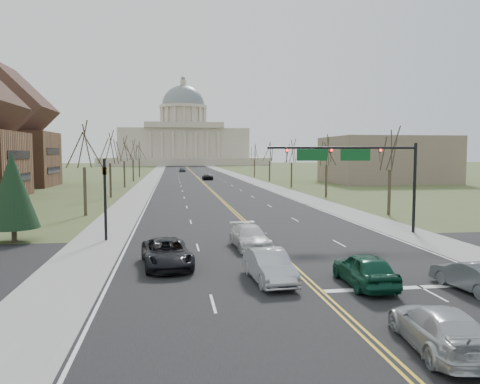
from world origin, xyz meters
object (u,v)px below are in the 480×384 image
object	(u,v)px
signal_mast	(355,161)
car_far_sb	(182,170)
car_nb_outer_lead	(471,276)
car_nb_inner_second	(439,328)
car_sb_outer_lead	(167,253)
car_nb_inner_lead	(365,269)
car_sb_inner_second	(250,237)
car_sb_inner_lead	(269,266)
signal_left	(105,190)
car_far_nb	(208,177)

from	to	relation	value
signal_mast	car_far_sb	bearing A→B (deg)	94.75
car_nb_outer_lead	car_nb_inner_second	size ratio (longest dim) A/B	0.85
car_nb_outer_lead	car_sb_outer_lead	world-z (taller)	car_sb_outer_lead
car_nb_inner_lead	car_sb_inner_second	bearing A→B (deg)	-66.79
car_nb_outer_lead	car_sb_inner_lead	distance (m)	9.39
signal_left	car_nb_outer_lead	world-z (taller)	signal_left
signal_mast	signal_left	bearing A→B (deg)	180.00
car_far_sb	car_sb_outer_lead	bearing A→B (deg)	-97.36
car_nb_inner_lead	car_sb_inner_lead	world-z (taller)	car_nb_inner_lead
car_far_sb	car_nb_inner_lead	bearing A→B (deg)	-93.50
car_sb_inner_lead	car_nb_inner_second	bearing A→B (deg)	-71.03
car_nb_outer_lead	car_far_nb	xyz separation A→B (m)	(-5.25, 93.20, 0.01)
car_nb_inner_second	car_far_sb	distance (m)	149.58
car_sb_inner_second	signal_mast	bearing A→B (deg)	22.18
car_sb_outer_lead	car_far_nb	size ratio (longest dim) A/B	1.10
car_sb_outer_lead	car_far_nb	bearing A→B (deg)	77.57
car_far_sb	car_nb_inner_second	bearing A→B (deg)	-93.83
car_far_nb	car_nb_inner_second	bearing A→B (deg)	88.87
signal_mast	car_sb_inner_lead	bearing A→B (deg)	-126.89
signal_mast	car_sb_outer_lead	xyz separation A→B (m)	(-14.46, -8.65, -4.98)
car_far_sb	car_sb_inner_second	bearing A→B (deg)	-95.05
car_nb_inner_lead	car_far_nb	world-z (taller)	car_nb_inner_lead
signal_left	car_sb_inner_lead	size ratio (longest dim) A/B	1.25
signal_left	car_nb_inner_second	distance (m)	25.24
car_sb_inner_lead	car_sb_inner_second	bearing A→B (deg)	82.78
car_sb_outer_lead	car_sb_inner_second	bearing A→B (deg)	31.97
car_sb_inner_lead	car_sb_outer_lead	size ratio (longest dim) A/B	0.86
signal_left	car_far_sb	size ratio (longest dim) A/B	1.28
car_nb_outer_lead	car_sb_inner_lead	xyz separation A→B (m)	(-8.95, 2.84, 0.10)
car_nb_inner_lead	car_sb_outer_lead	xyz separation A→B (m)	(-9.44, 5.26, -0.04)
signal_mast	car_far_sb	size ratio (longest dim) A/B	2.59
car_sb_inner_lead	car_sb_inner_second	size ratio (longest dim) A/B	0.91
signal_mast	car_far_sb	world-z (taller)	signal_mast
signal_left	car_nb_inner_second	xyz separation A→B (m)	(13.34, -21.22, -2.98)
signal_left	car_sb_inner_lead	distance (m)	16.01
car_sb_outer_lead	car_sb_inner_second	size ratio (longest dim) A/B	1.06
signal_left	car_nb_inner_lead	world-z (taller)	signal_left
signal_mast	car_far_nb	bearing A→B (deg)	94.18
car_sb_inner_lead	car_far_sb	xyz separation A→B (m)	(-1.26, 140.78, 0.01)
signal_left	car_far_nb	size ratio (longest dim) A/B	1.19
car_nb_inner_lead	car_nb_outer_lead	bearing A→B (deg)	163.22
signal_mast	car_nb_outer_lead	world-z (taller)	signal_mast
signal_mast	car_sb_inner_lead	xyz separation A→B (m)	(-9.39, -12.51, -4.96)
car_nb_outer_lead	car_sb_outer_lead	xyz separation A→B (m)	(-14.02, 6.70, 0.08)
car_nb_outer_lead	car_far_nb	distance (m)	93.35
signal_mast	car_nb_outer_lead	bearing A→B (deg)	-91.62
car_nb_inner_second	car_far_nb	world-z (taller)	car_nb_inner_second
car_far_nb	car_nb_inner_lead	bearing A→B (deg)	89.24
car_nb_inner_second	car_far_sb	bearing A→B (deg)	-81.49
car_nb_inner_second	car_sb_inner_lead	size ratio (longest dim) A/B	1.04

